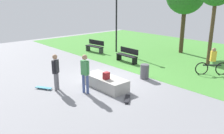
{
  "coord_description": "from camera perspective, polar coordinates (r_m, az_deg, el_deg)",
  "views": [
    {
      "loc": [
        8.77,
        -7.56,
        4.04
      ],
      "look_at": [
        0.92,
        -0.58,
        0.93
      ],
      "focal_mm": 37.53,
      "sensor_mm": 36.0,
      "label": 1
    }
  ],
  "objects": [
    {
      "name": "skater_performing_trick",
      "position": [
        10.14,
        -6.58,
        -0.94
      ],
      "size": [
        0.42,
        0.28,
        1.74
      ],
      "color": "#3F5184",
      "rests_on": "ground_plane"
    },
    {
      "name": "ground_plane",
      "position": [
        12.27,
        -0.85,
        -2.75
      ],
      "size": [
        28.0,
        28.0,
        0.0
      ],
      "primitive_type": "plane",
      "color": "gray"
    },
    {
      "name": "concrete_ledge",
      "position": [
        10.91,
        -1.59,
        -3.75
      ],
      "size": [
        2.3,
        0.93,
        0.53
      ],
      "primitive_type": "cube",
      "color": "#A8A59E",
      "rests_on": "ground_plane"
    },
    {
      "name": "skater_watching",
      "position": [
        10.72,
        -13.56,
        -0.62
      ],
      "size": [
        0.35,
        0.38,
        1.67
      ],
      "color": "slate",
      "rests_on": "ground_plane"
    },
    {
      "name": "grass_lawn",
      "position": [
        18.16,
        18.19,
        2.82
      ],
      "size": [
        26.6,
        12.36,
        0.01
      ],
      "primitive_type": "cube",
      "color": "#478C38",
      "rests_on": "ground_plane"
    },
    {
      "name": "trash_bin",
      "position": [
        12.22,
        7.94,
        -1.09
      ],
      "size": [
        0.45,
        0.45,
        0.77
      ],
      "primitive_type": "cylinder",
      "color": "#4C4C51",
      "rests_on": "ground_plane"
    },
    {
      "name": "cyclist_on_bicycle",
      "position": [
        13.81,
        23.26,
        0.83
      ],
      "size": [
        1.28,
        1.38,
        1.52
      ],
      "color": "black",
      "rests_on": "ground_plane"
    },
    {
      "name": "park_bench_far_left",
      "position": [
        18.18,
        -4.16,
        5.16
      ],
      "size": [
        1.64,
        0.63,
        0.91
      ],
      "color": "black",
      "rests_on": "ground_plane"
    },
    {
      "name": "park_bench_center_lawn",
      "position": [
        15.28,
        3.79,
        2.98
      ],
      "size": [
        1.61,
        0.51,
        0.91
      ],
      "color": "black",
      "rests_on": "ground_plane"
    },
    {
      "name": "lamp_post",
      "position": [
        17.94,
        1.08,
        11.99
      ],
      "size": [
        0.28,
        0.28,
        4.35
      ],
      "color": "black",
      "rests_on": "ground_plane"
    },
    {
      "name": "skateboard_spare",
      "position": [
        9.72,
        3.71,
        -7.7
      ],
      "size": [
        0.67,
        0.74,
        0.08
      ],
      "color": "black",
      "rests_on": "ground_plane"
    },
    {
      "name": "backpack_on_ledge",
      "position": [
        10.49,
        -1.41,
        -2.13
      ],
      "size": [
        0.21,
        0.29,
        0.32
      ],
      "primitive_type": "cube",
      "rotation": [
        0.0,
        0.0,
        4.75
      ],
      "color": "maroon",
      "rests_on": "concrete_ledge"
    },
    {
      "name": "skateboard_by_ledge",
      "position": [
        11.28,
        -16.31,
        -4.86
      ],
      "size": [
        0.79,
        0.58,
        0.08
      ],
      "color": "teal",
      "rests_on": "ground_plane"
    }
  ]
}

